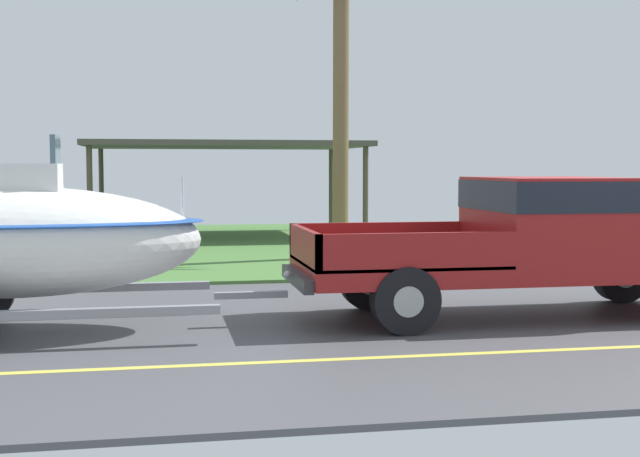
% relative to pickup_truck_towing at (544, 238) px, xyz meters
% --- Properties ---
extents(ground, '(36.00, 22.00, 0.11)m').
position_rel_pickup_truck_towing_xyz_m(ground, '(0.70, 8.15, -1.03)').
color(ground, '#4C4C51').
extents(pickup_truck_towing, '(5.93, 2.04, 1.81)m').
position_rel_pickup_truck_towing_xyz_m(pickup_truck_towing, '(0.00, 0.00, 0.00)').
color(pickup_truck_towing, maroon).
rests_on(pickup_truck_towing, ground).
extents(boat_on_trailer, '(5.74, 2.32, 2.32)m').
position_rel_pickup_truck_towing_xyz_m(boat_on_trailer, '(-6.66, -0.00, 0.07)').
color(boat_on_trailer, gray).
rests_on(boat_on_trailer, ground).
extents(carport_awning, '(7.29, 4.90, 2.61)m').
position_rel_pickup_truck_towing_xyz_m(carport_awning, '(-3.15, 13.04, 1.47)').
color(carport_awning, '#4C4238').
rests_on(carport_awning, ground).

